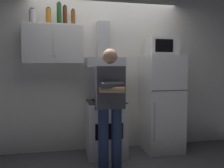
# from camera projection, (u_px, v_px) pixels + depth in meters

# --- Properties ---
(ground_plane) EXTENTS (7.00, 7.00, 0.00)m
(ground_plane) POSITION_uv_depth(u_px,v_px,m) (112.00, 160.00, 3.58)
(ground_plane) COLOR #4C4C51
(back_wall_tiled) EXTENTS (4.80, 0.10, 2.70)m
(back_wall_tiled) POSITION_uv_depth(u_px,v_px,m) (105.00, 70.00, 4.08)
(back_wall_tiled) COLOR silver
(back_wall_tiled) RESTS_ON ground_plane
(upper_cabinet) EXTENTS (0.90, 0.37, 0.60)m
(upper_cabinet) POSITION_uv_depth(u_px,v_px,m) (53.00, 45.00, 3.66)
(upper_cabinet) COLOR silver
(stove_oven) EXTENTS (0.60, 0.62, 0.87)m
(stove_oven) POSITION_uv_depth(u_px,v_px,m) (106.00, 128.00, 3.79)
(stove_oven) COLOR white
(stove_oven) RESTS_ON ground_plane
(range_hood) EXTENTS (0.60, 0.44, 0.75)m
(range_hood) POSITION_uv_depth(u_px,v_px,m) (104.00, 55.00, 3.83)
(range_hood) COLOR #B7BABF
(refrigerator) EXTENTS (0.60, 0.62, 1.60)m
(refrigerator) POSITION_uv_depth(u_px,v_px,m) (162.00, 103.00, 3.95)
(refrigerator) COLOR white
(refrigerator) RESTS_ON ground_plane
(microwave) EXTENTS (0.48, 0.37, 0.28)m
(microwave) POSITION_uv_depth(u_px,v_px,m) (162.00, 47.00, 3.91)
(microwave) COLOR silver
(microwave) RESTS_ON refrigerator
(person_standing) EXTENTS (0.38, 0.33, 1.64)m
(person_standing) POSITION_uv_depth(u_px,v_px,m) (110.00, 104.00, 3.15)
(person_standing) COLOR navy
(person_standing) RESTS_ON ground_plane
(cooking_pot) EXTENTS (0.27, 0.17, 0.10)m
(cooking_pot) POSITION_uv_depth(u_px,v_px,m) (115.00, 98.00, 3.66)
(cooking_pot) COLOR #B7BABF
(cooking_pot) RESTS_ON stove_oven
(bottle_rum_dark) EXTENTS (0.07, 0.07, 0.31)m
(bottle_rum_dark) POSITION_uv_depth(u_px,v_px,m) (65.00, 16.00, 3.67)
(bottle_rum_dark) COLOR #47230F
(bottle_rum_dark) RESTS_ON upper_cabinet
(bottle_liquor_amber) EXTENTS (0.08, 0.08, 0.27)m
(bottle_liquor_amber) POSITION_uv_depth(u_px,v_px,m) (49.00, 16.00, 3.62)
(bottle_liquor_amber) COLOR #B7721E
(bottle_liquor_amber) RESTS_ON upper_cabinet
(bottle_wine_green) EXTENTS (0.07, 0.07, 0.35)m
(bottle_wine_green) POSITION_uv_depth(u_px,v_px,m) (59.00, 14.00, 3.63)
(bottle_wine_green) COLOR #19471E
(bottle_wine_green) RESTS_ON upper_cabinet
(bottle_canister_steel) EXTENTS (0.10, 0.10, 0.24)m
(bottle_canister_steel) POSITION_uv_depth(u_px,v_px,m) (32.00, 17.00, 3.56)
(bottle_canister_steel) COLOR #B2B5BA
(bottle_canister_steel) RESTS_ON upper_cabinet
(bottle_beer_brown) EXTENTS (0.07, 0.07, 0.27)m
(bottle_beer_brown) POSITION_uv_depth(u_px,v_px,m) (73.00, 18.00, 3.73)
(bottle_beer_brown) COLOR brown
(bottle_beer_brown) RESTS_ON upper_cabinet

